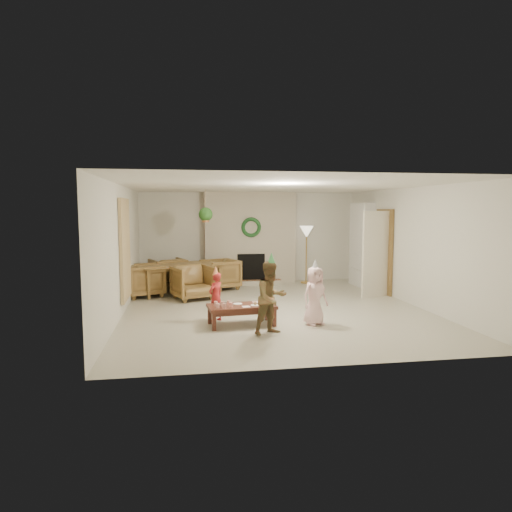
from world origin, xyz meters
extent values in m
plane|color=#B7B29E|center=(0.00, 0.00, 0.00)|extent=(7.00, 7.00, 0.00)
plane|color=white|center=(0.00, 0.00, 2.50)|extent=(7.00, 7.00, 0.00)
plane|color=silver|center=(0.00, 3.50, 1.25)|extent=(7.00, 0.00, 7.00)
plane|color=silver|center=(0.00, -3.50, 1.25)|extent=(7.00, 0.00, 7.00)
plane|color=silver|center=(-3.00, 0.00, 1.25)|extent=(0.00, 7.00, 7.00)
plane|color=silver|center=(3.00, 0.00, 1.25)|extent=(0.00, 7.00, 7.00)
cube|color=#4E1614|center=(0.00, 3.30, 1.25)|extent=(2.50, 0.40, 2.50)
cube|color=brown|center=(0.00, 2.95, 0.06)|extent=(1.60, 0.30, 0.12)
cube|color=black|center=(0.00, 3.12, 0.45)|extent=(0.75, 0.12, 0.75)
torus|color=#194220|center=(0.00, 3.07, 1.55)|extent=(0.54, 0.10, 0.54)
cylinder|color=gold|center=(1.53, 3.00, 0.02)|extent=(0.29, 0.29, 0.03)
cylinder|color=gold|center=(1.53, 3.00, 0.74)|extent=(0.03, 0.03, 1.42)
cone|color=beige|center=(1.53, 3.00, 1.42)|extent=(0.38, 0.38, 0.32)
cube|color=white|center=(2.84, 2.30, 1.10)|extent=(0.30, 1.00, 2.20)
cube|color=white|center=(2.82, 2.30, 0.45)|extent=(0.30, 0.92, 0.03)
cube|color=white|center=(2.82, 2.30, 0.85)|extent=(0.30, 0.92, 0.03)
cube|color=white|center=(2.82, 2.30, 1.25)|extent=(0.30, 0.92, 0.03)
cube|color=white|center=(2.82, 2.30, 1.65)|extent=(0.30, 0.92, 0.03)
cube|color=#B83722|center=(2.80, 2.15, 0.59)|extent=(0.20, 0.40, 0.24)
cube|color=navy|center=(2.80, 2.35, 0.99)|extent=(0.20, 0.44, 0.24)
cube|color=#9E6522|center=(2.80, 2.20, 1.38)|extent=(0.20, 0.36, 0.22)
cube|color=brown|center=(2.96, 1.20, 1.02)|extent=(0.05, 0.86, 2.04)
cube|color=beige|center=(2.58, 0.82, 1.00)|extent=(0.77, 0.32, 2.00)
cube|color=beige|center=(-2.96, 0.20, 1.25)|extent=(0.06, 1.20, 2.00)
imported|color=brown|center=(-1.92, 2.03, 0.35)|extent=(2.25, 1.73, 0.70)
imported|color=brown|center=(-1.62, 1.22, 0.39)|extent=(1.07, 1.08, 0.77)
imported|color=brown|center=(-2.23, 2.85, 0.39)|extent=(1.07, 1.08, 0.77)
imported|color=brown|center=(-2.74, 1.73, 0.39)|extent=(1.08, 1.07, 0.77)
imported|color=brown|center=(-0.90, 2.42, 0.39)|extent=(1.08, 1.07, 0.77)
cylinder|color=tan|center=(-1.30, 1.50, 2.15)|extent=(0.01, 0.01, 0.70)
cylinder|color=#975630|center=(-1.30, 1.50, 1.80)|extent=(0.16, 0.16, 0.12)
sphere|color=#1D4717|center=(-1.30, 1.50, 1.92)|extent=(0.32, 0.32, 0.32)
cube|color=#54291C|center=(-0.82, -1.24, 0.33)|extent=(1.22, 0.70, 0.05)
cube|color=#54291C|center=(-0.82, -1.24, 0.27)|extent=(1.12, 0.60, 0.07)
cube|color=#54291C|center=(-1.33, -1.53, 0.15)|extent=(0.07, 0.07, 0.31)
cube|color=#54291C|center=(-0.27, -1.43, 0.15)|extent=(0.07, 0.07, 0.31)
cube|color=#54291C|center=(-1.37, -1.06, 0.15)|extent=(0.07, 0.07, 0.31)
cube|color=#54291C|center=(-0.32, -0.95, 0.15)|extent=(0.07, 0.07, 0.31)
cylinder|color=white|center=(-1.26, -1.42, 0.40)|extent=(0.07, 0.07, 0.08)
cylinder|color=white|center=(-1.27, -1.24, 0.40)|extent=(0.07, 0.07, 0.08)
cylinder|color=white|center=(-1.14, -1.45, 0.40)|extent=(0.07, 0.07, 0.08)
cylinder|color=white|center=(-1.16, -1.28, 0.40)|extent=(0.07, 0.07, 0.08)
cylinder|color=white|center=(-1.03, -1.37, 0.40)|extent=(0.07, 0.07, 0.08)
cylinder|color=white|center=(-1.04, -1.19, 0.40)|extent=(0.07, 0.07, 0.08)
cylinder|color=white|center=(-0.88, -1.14, 0.36)|extent=(0.18, 0.18, 0.01)
cylinder|color=white|center=(-0.59, -1.31, 0.36)|extent=(0.18, 0.18, 0.01)
cylinder|color=white|center=(-0.43, -1.11, 0.36)|extent=(0.18, 0.18, 0.01)
sphere|color=tan|center=(-0.59, -1.31, 0.40)|extent=(0.07, 0.07, 0.06)
cube|color=#FFBBBF|center=(-0.76, -1.40, 0.36)|extent=(0.15, 0.15, 0.01)
cube|color=#FFBBBF|center=(-0.53, -1.05, 0.36)|extent=(0.15, 0.15, 0.01)
imported|color=#A52323|center=(-1.25, -0.89, 0.45)|extent=(0.38, 0.38, 0.90)
cone|color=gold|center=(-1.25, -0.89, 0.94)|extent=(0.16, 0.16, 0.17)
imported|color=brown|center=(-0.42, -1.88, 0.60)|extent=(0.72, 0.66, 1.20)
cone|color=#4EB762|center=(-0.42, -1.88, 1.25)|extent=(0.16, 0.16, 0.20)
imported|color=#FFCBCD|center=(0.46, -1.41, 0.52)|extent=(0.60, 0.50, 1.04)
cone|color=#B9BAC0|center=(0.46, -1.41, 1.08)|extent=(0.16, 0.16, 0.19)
camera|label=1|loc=(-1.81, -8.93, 2.04)|focal=31.47mm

